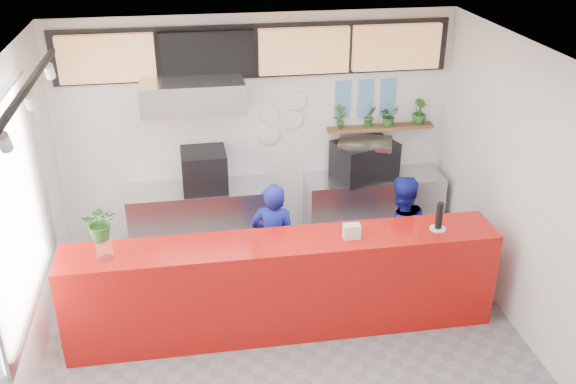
# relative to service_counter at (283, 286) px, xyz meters

# --- Properties ---
(floor) EXTENTS (5.00, 5.00, 0.00)m
(floor) POSITION_rel_service_counter_xyz_m (0.00, -0.40, -0.55)
(floor) COLOR slate
(floor) RESTS_ON ground
(ceiling) EXTENTS (5.00, 5.00, 0.00)m
(ceiling) POSITION_rel_service_counter_xyz_m (0.00, -0.40, 2.45)
(ceiling) COLOR silver
(wall_back) EXTENTS (5.00, 0.00, 5.00)m
(wall_back) POSITION_rel_service_counter_xyz_m (0.00, 2.10, 0.95)
(wall_back) COLOR white
(wall_back) RESTS_ON ground
(wall_left) EXTENTS (0.00, 5.00, 5.00)m
(wall_left) POSITION_rel_service_counter_xyz_m (-2.50, -0.40, 0.95)
(wall_left) COLOR white
(wall_left) RESTS_ON ground
(wall_right) EXTENTS (0.00, 5.00, 5.00)m
(wall_right) POSITION_rel_service_counter_xyz_m (2.50, -0.40, 0.95)
(wall_right) COLOR white
(wall_right) RESTS_ON ground
(service_counter) EXTENTS (4.50, 0.60, 1.10)m
(service_counter) POSITION_rel_service_counter_xyz_m (0.00, 0.00, 0.00)
(service_counter) COLOR #B0100C
(service_counter) RESTS_ON ground
(cream_band) EXTENTS (5.00, 0.02, 0.80)m
(cream_band) POSITION_rel_service_counter_xyz_m (0.00, 2.09, 2.05)
(cream_band) COLOR beige
(cream_band) RESTS_ON wall_back
(prep_bench) EXTENTS (1.80, 0.60, 0.90)m
(prep_bench) POSITION_rel_service_counter_xyz_m (-0.80, 1.80, -0.10)
(prep_bench) COLOR #B2B5BA
(prep_bench) RESTS_ON ground
(panini_oven) EXTENTS (0.56, 0.56, 0.50)m
(panini_oven) POSITION_rel_service_counter_xyz_m (-0.72, 1.80, 0.60)
(panini_oven) COLOR black
(panini_oven) RESTS_ON prep_bench
(extraction_hood) EXTENTS (1.20, 0.70, 0.35)m
(extraction_hood) POSITION_rel_service_counter_xyz_m (-0.80, 1.75, 1.60)
(extraction_hood) COLOR #B2B5BA
(extraction_hood) RESTS_ON ceiling
(hood_lip) EXTENTS (1.20, 0.69, 0.31)m
(hood_lip) POSITION_rel_service_counter_xyz_m (-0.80, 1.75, 1.40)
(hood_lip) COLOR #B2B5BA
(hood_lip) RESTS_ON ceiling
(right_bench) EXTENTS (1.80, 0.60, 0.90)m
(right_bench) POSITION_rel_service_counter_xyz_m (1.50, 1.80, -0.10)
(right_bench) COLOR #B2B5BA
(right_bench) RESTS_ON ground
(espresso_machine) EXTENTS (0.88, 0.74, 0.49)m
(espresso_machine) POSITION_rel_service_counter_xyz_m (1.35, 1.80, 0.59)
(espresso_machine) COLOR black
(espresso_machine) RESTS_ON right_bench
(espresso_tray) EXTENTS (0.79, 0.66, 0.06)m
(espresso_tray) POSITION_rel_service_counter_xyz_m (1.35, 1.80, 0.83)
(espresso_tray) COLOR #A1A3A8
(espresso_tray) RESTS_ON espresso_machine
(herb_shelf) EXTENTS (1.40, 0.18, 0.04)m
(herb_shelf) POSITION_rel_service_counter_xyz_m (1.60, 2.00, 0.95)
(herb_shelf) COLOR brown
(herb_shelf) RESTS_ON wall_back
(menu_board_far_left) EXTENTS (1.10, 0.10, 0.55)m
(menu_board_far_left) POSITION_rel_service_counter_xyz_m (-1.75, 1.98, 2.00)
(menu_board_far_left) COLOR tan
(menu_board_far_left) RESTS_ON wall_back
(menu_board_mid_left) EXTENTS (1.10, 0.10, 0.55)m
(menu_board_mid_left) POSITION_rel_service_counter_xyz_m (-0.59, 1.98, 2.00)
(menu_board_mid_left) COLOR black
(menu_board_mid_left) RESTS_ON wall_back
(menu_board_mid_right) EXTENTS (1.10, 0.10, 0.55)m
(menu_board_mid_right) POSITION_rel_service_counter_xyz_m (0.57, 1.98, 2.00)
(menu_board_mid_right) COLOR tan
(menu_board_mid_right) RESTS_ON wall_back
(menu_board_far_right) EXTENTS (1.10, 0.10, 0.55)m
(menu_board_far_right) POSITION_rel_service_counter_xyz_m (1.73, 1.98, 2.00)
(menu_board_far_right) COLOR tan
(menu_board_far_right) RESTS_ON wall_back
(soffit) EXTENTS (4.80, 0.04, 0.65)m
(soffit) POSITION_rel_service_counter_xyz_m (0.00, 2.06, 2.00)
(soffit) COLOR black
(soffit) RESTS_ON wall_back
(window_pane) EXTENTS (0.04, 2.20, 1.90)m
(window_pane) POSITION_rel_service_counter_xyz_m (-2.47, -0.10, 1.15)
(window_pane) COLOR silver
(window_pane) RESTS_ON wall_left
(window_frame) EXTENTS (0.03, 2.30, 2.00)m
(window_frame) POSITION_rel_service_counter_xyz_m (-2.45, -0.10, 1.15)
(window_frame) COLOR #B2B5BA
(window_frame) RESTS_ON wall_left
(track_rail) EXTENTS (0.05, 2.40, 0.04)m
(track_rail) POSITION_rel_service_counter_xyz_m (-2.10, -0.40, 2.39)
(track_rail) COLOR black
(track_rail) RESTS_ON ceiling
(dec_plate_a) EXTENTS (0.24, 0.03, 0.24)m
(dec_plate_a) POSITION_rel_service_counter_xyz_m (0.15, 2.07, 1.20)
(dec_plate_a) COLOR silver
(dec_plate_a) RESTS_ON wall_back
(dec_plate_b) EXTENTS (0.24, 0.03, 0.24)m
(dec_plate_b) POSITION_rel_service_counter_xyz_m (0.45, 2.07, 1.10)
(dec_plate_b) COLOR silver
(dec_plate_b) RESTS_ON wall_back
(dec_plate_c) EXTENTS (0.24, 0.03, 0.24)m
(dec_plate_c) POSITION_rel_service_counter_xyz_m (0.15, 2.07, 0.90)
(dec_plate_c) COLOR silver
(dec_plate_c) RESTS_ON wall_back
(dec_plate_d) EXTENTS (0.24, 0.03, 0.24)m
(dec_plate_d) POSITION_rel_service_counter_xyz_m (0.50, 2.07, 1.35)
(dec_plate_d) COLOR silver
(dec_plate_d) RESTS_ON wall_back
(photo_frame_a) EXTENTS (0.20, 0.02, 0.25)m
(photo_frame_a) POSITION_rel_service_counter_xyz_m (1.10, 2.08, 1.45)
(photo_frame_a) COLOR #598CBF
(photo_frame_a) RESTS_ON wall_back
(photo_frame_b) EXTENTS (0.20, 0.02, 0.25)m
(photo_frame_b) POSITION_rel_service_counter_xyz_m (1.40, 2.08, 1.45)
(photo_frame_b) COLOR #598CBF
(photo_frame_b) RESTS_ON wall_back
(photo_frame_c) EXTENTS (0.20, 0.02, 0.25)m
(photo_frame_c) POSITION_rel_service_counter_xyz_m (1.70, 2.08, 1.45)
(photo_frame_c) COLOR #598CBF
(photo_frame_c) RESTS_ON wall_back
(photo_frame_d) EXTENTS (0.20, 0.02, 0.25)m
(photo_frame_d) POSITION_rel_service_counter_xyz_m (1.10, 2.08, 1.20)
(photo_frame_d) COLOR #598CBF
(photo_frame_d) RESTS_ON wall_back
(photo_frame_e) EXTENTS (0.20, 0.02, 0.25)m
(photo_frame_e) POSITION_rel_service_counter_xyz_m (1.40, 2.08, 1.20)
(photo_frame_e) COLOR #598CBF
(photo_frame_e) RESTS_ON wall_back
(photo_frame_f) EXTENTS (0.20, 0.02, 0.25)m
(photo_frame_f) POSITION_rel_service_counter_xyz_m (1.70, 2.08, 1.20)
(photo_frame_f) COLOR #598CBF
(photo_frame_f) RESTS_ON wall_back
(staff_center) EXTENTS (0.61, 0.49, 1.45)m
(staff_center) POSITION_rel_service_counter_xyz_m (-0.01, 0.62, 0.17)
(staff_center) COLOR navy
(staff_center) RESTS_ON ground
(staff_right) EXTENTS (0.78, 0.64, 1.46)m
(staff_right) POSITION_rel_service_counter_xyz_m (1.43, 0.54, 0.18)
(staff_right) COLOR navy
(staff_right) RESTS_ON ground
(herb_a) EXTENTS (0.19, 0.16, 0.32)m
(herb_a) POSITION_rel_service_counter_xyz_m (1.05, 2.00, 1.13)
(herb_a) COLOR #285C20
(herb_a) RESTS_ON herb_shelf
(herb_b) EXTENTS (0.17, 0.14, 0.28)m
(herb_b) POSITION_rel_service_counter_xyz_m (1.45, 2.00, 1.11)
(herb_b) COLOR #285C20
(herb_b) RESTS_ON herb_shelf
(herb_c) EXTENTS (0.31, 0.29, 0.28)m
(herb_c) POSITION_rel_service_counter_xyz_m (1.70, 2.00, 1.11)
(herb_c) COLOR #285C20
(herb_c) RESTS_ON herb_shelf
(herb_d) EXTENTS (0.23, 0.22, 0.33)m
(herb_d) POSITION_rel_service_counter_xyz_m (2.11, 2.00, 1.14)
(herb_d) COLOR #285C20
(herb_d) RESTS_ON herb_shelf
(glass_vase) EXTENTS (0.21, 0.21, 0.19)m
(glass_vase) POSITION_rel_service_counter_xyz_m (-1.75, -0.06, 0.65)
(glass_vase) COLOR silver
(glass_vase) RESTS_ON service_counter
(basil_vase) EXTENTS (0.33, 0.28, 0.36)m
(basil_vase) POSITION_rel_service_counter_xyz_m (-1.75, -0.06, 0.95)
(basil_vase) COLOR #285C20
(basil_vase) RESTS_ON glass_vase
(napkin_holder) EXTENTS (0.17, 0.11, 0.15)m
(napkin_holder) POSITION_rel_service_counter_xyz_m (0.70, -0.05, 0.63)
(napkin_holder) COLOR silver
(napkin_holder) RESTS_ON service_counter
(white_plate) EXTENTS (0.23, 0.23, 0.01)m
(white_plate) POSITION_rel_service_counter_xyz_m (1.65, -0.03, 0.56)
(white_plate) COLOR silver
(white_plate) RESTS_ON service_counter
(pepper_mill) EXTENTS (0.09, 0.09, 0.29)m
(pepper_mill) POSITION_rel_service_counter_xyz_m (1.65, -0.03, 0.71)
(pepper_mill) COLOR black
(pepper_mill) RESTS_ON white_plate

